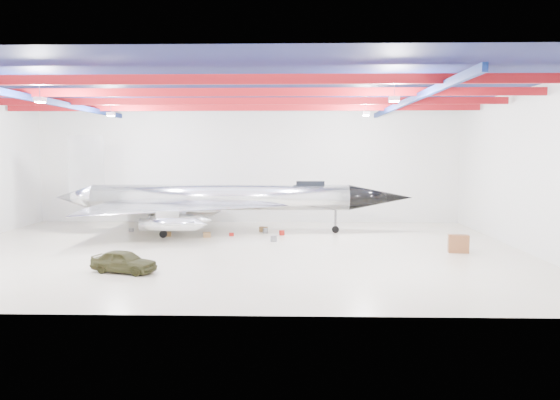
{
  "coord_description": "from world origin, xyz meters",
  "views": [
    {
      "loc": [
        4.44,
        -36.93,
        6.76
      ],
      "look_at": [
        3.42,
        2.0,
        3.29
      ],
      "focal_mm": 35.0,
      "sensor_mm": 36.0,
      "label": 1
    }
  ],
  "objects": [
    {
      "name": "crate_small",
      "position": [
        -9.35,
        8.45,
        0.14
      ],
      "size": [
        0.45,
        0.39,
        0.28
      ],
      "primitive_type": "cube",
      "rotation": [
        0.0,
        0.0,
        0.21
      ],
      "color": "#59595B",
      "rests_on": "floor"
    },
    {
      "name": "parts_bin",
      "position": [
        1.83,
        8.8,
        0.2
      ],
      "size": [
        0.72,
        0.66,
        0.41
      ],
      "primitive_type": "cube",
      "rotation": [
        0.0,
        0.0,
        -0.42
      ],
      "color": "olive",
      "rests_on": "floor"
    },
    {
      "name": "ceiling_structure",
      "position": [
        0.0,
        0.0,
        10.32
      ],
      "size": [
        39.5,
        29.5,
        1.08
      ],
      "color": "maroon",
      "rests_on": "ceiling"
    },
    {
      "name": "oil_barrel",
      "position": [
        -2.46,
        5.51,
        0.2
      ],
      "size": [
        0.67,
        0.58,
        0.4
      ],
      "primitive_type": "cube",
      "rotation": [
        0.0,
        0.0,
        0.24
      ],
      "color": "olive",
      "rests_on": "floor"
    },
    {
      "name": "spares_box",
      "position": [
        2.05,
        7.83,
        0.2
      ],
      "size": [
        0.47,
        0.47,
        0.4
      ],
      "primitive_type": "cylinder",
      "rotation": [
        0.0,
        0.0,
        0.04
      ],
      "color": "#59595B",
      "rests_on": "floor"
    },
    {
      "name": "crate_ply",
      "position": [
        -5.67,
        5.93,
        0.19
      ],
      "size": [
        0.64,
        0.56,
        0.38
      ],
      "primitive_type": "cube",
      "rotation": [
        0.0,
        0.0,
        0.28
      ],
      "color": "olive",
      "rests_on": "floor"
    },
    {
      "name": "engine_drum",
      "position": [
        2.9,
        3.62,
        0.22
      ],
      "size": [
        0.59,
        0.59,
        0.43
      ],
      "primitive_type": "cylinder",
      "rotation": [
        0.0,
        0.0,
        0.27
      ],
      "color": "#59595B",
      "rests_on": "floor"
    },
    {
      "name": "floor",
      "position": [
        0.0,
        0.0,
        0.0
      ],
      "size": [
        40.0,
        40.0,
        0.0
      ],
      "primitive_type": "plane",
      "color": "beige",
      "rests_on": "ground"
    },
    {
      "name": "jeep",
      "position": [
        -5.09,
        -7.11,
        0.64
      ],
      "size": [
        4.02,
        2.54,
        1.28
      ],
      "primitive_type": "imported",
      "rotation": [
        0.0,
        0.0,
        1.27
      ],
      "color": "#35341A",
      "rests_on": "floor"
    },
    {
      "name": "wall_right",
      "position": [
        20.0,
        0.0,
        5.5
      ],
      "size": [
        0.0,
        30.0,
        30.0
      ],
      "primitive_type": "plane",
      "rotation": [
        1.57,
        0.0,
        -1.57
      ],
      "color": "silver",
      "rests_on": "floor"
    },
    {
      "name": "ceiling",
      "position": [
        0.0,
        0.0,
        11.0
      ],
      "size": [
        40.0,
        40.0,
        0.0
      ],
      "primitive_type": "plane",
      "rotation": [
        3.14,
        0.0,
        0.0
      ],
      "color": "#0A0F38",
      "rests_on": "wall_back"
    },
    {
      "name": "toolbox_red",
      "position": [
        -0.59,
        6.21,
        0.13
      ],
      "size": [
        0.42,
        0.35,
        0.27
      ],
      "primitive_type": "cube",
      "rotation": [
        0.0,
        0.0,
        0.11
      ],
      "color": "maroon",
      "rests_on": "floor"
    },
    {
      "name": "jet_aircraft",
      "position": [
        -1.71,
        7.94,
        2.66
      ],
      "size": [
        29.67,
        17.2,
        8.1
      ],
      "rotation": [
        0.0,
        0.0,
        0.02
      ],
      "color": "silver",
      "rests_on": "floor"
    },
    {
      "name": "wall_back",
      "position": [
        0.0,
        15.0,
        5.5
      ],
      "size": [
        40.0,
        0.0,
        40.0
      ],
      "primitive_type": "plane",
      "rotation": [
        1.57,
        0.0,
        0.0
      ],
      "color": "silver",
      "rests_on": "floor"
    },
    {
      "name": "tool_chest",
      "position": [
        3.45,
        6.76,
        0.2
      ],
      "size": [
        0.58,
        0.58,
        0.41
      ],
      "primitive_type": "cylinder",
      "rotation": [
        0.0,
        0.0,
        0.35
      ],
      "color": "maroon",
      "rests_on": "floor"
    },
    {
      "name": "desk",
      "position": [
        15.45,
        -0.56,
        0.6
      ],
      "size": [
        1.4,
        0.84,
        1.21
      ],
      "primitive_type": "cube",
      "rotation": [
        0.0,
        0.0,
        -0.14
      ],
      "color": "brown",
      "rests_on": "floor"
    }
  ]
}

